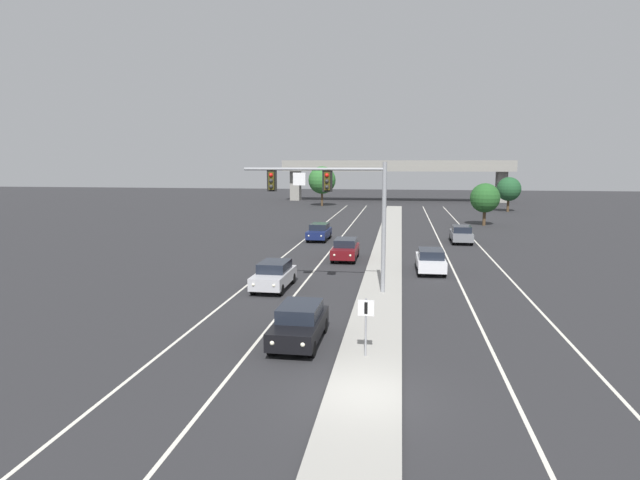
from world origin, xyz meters
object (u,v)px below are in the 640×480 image
overhead_signal_mast (338,198)px  car_oncoming_black (299,323)px  car_oncoming_silver (274,275)px  tree_far_right_c (485,198)px  car_receding_white (431,260)px  car_receding_grey (461,234)px  car_oncoming_darkred (345,249)px  median_sign_post (366,319)px  tree_far_right_a (509,189)px  car_oncoming_navy (319,232)px  tree_far_left_a (322,180)px

overhead_signal_mast → car_oncoming_black: size_ratio=1.78×
car_oncoming_silver → tree_far_right_c: (16.88, 34.36, 2.39)m
overhead_signal_mast → car_receding_white: bearing=50.2°
car_receding_grey → car_oncoming_darkred: bearing=-133.5°
median_sign_post → car_oncoming_black: bearing=151.7°
tree_far_right_c → tree_far_right_a: bearing=71.8°
median_sign_post → car_oncoming_darkred: bearing=98.0°
median_sign_post → car_oncoming_black: size_ratio=0.49×
car_oncoming_black → car_oncoming_navy: bearing=97.1°
car_oncoming_black → tree_far_right_a: size_ratio=0.87×
car_oncoming_darkred → car_receding_white: size_ratio=1.00×
car_oncoming_silver → tree_far_right_a: bearing=66.6°
median_sign_post → car_oncoming_darkred: size_ratio=0.49×
car_oncoming_navy → tree_far_left_a: bearing=98.0°
overhead_signal_mast → tree_far_left_a: bearing=99.2°
car_oncoming_navy → car_receding_white: size_ratio=1.00×
car_receding_white → tree_far_right_a: size_ratio=0.87×
overhead_signal_mast → car_receding_white: size_ratio=1.77×
car_oncoming_darkred → tree_far_left_a: (-9.05, 49.26, 3.52)m
overhead_signal_mast → car_receding_grey: (9.00, 20.58, -4.54)m
car_oncoming_navy → median_sign_post: bearing=-78.1°
car_oncoming_black → tree_far_right_a: (19.83, 62.30, 2.53)m
car_oncoming_black → tree_far_right_c: 45.60m
tree_far_left_a → car_oncoming_darkred: bearing=-79.6°
car_oncoming_black → car_receding_grey: 30.71m
car_oncoming_black → tree_far_left_a: 69.01m
car_oncoming_silver → car_oncoming_darkred: bearing=72.4°
median_sign_post → car_receding_grey: size_ratio=0.49×
car_oncoming_darkred → car_receding_white: same height
car_receding_grey → car_receding_white: bearing=-104.0°
car_oncoming_navy → tree_far_right_a: size_ratio=0.87×
median_sign_post → tree_far_left_a: (-11.94, 69.82, 2.75)m
tree_far_left_a → tree_far_right_a: bearing=-11.7°
car_oncoming_black → tree_far_left_a: tree_far_left_a is taller
median_sign_post → tree_far_right_c: tree_far_right_c is taller
car_receding_grey → tree_far_right_a: 34.77m
car_oncoming_navy → car_oncoming_silver: bearing=-89.0°
car_oncoming_navy → car_oncoming_black: bearing=-82.9°
car_oncoming_navy → tree_far_right_a: tree_far_right_a is taller
car_receding_grey → tree_far_left_a: tree_far_left_a is taller
car_oncoming_black → overhead_signal_mast: bearing=86.5°
car_receding_white → tree_far_right_c: 29.31m
car_receding_grey → tree_far_left_a: 43.49m
car_oncoming_darkred → tree_far_right_a: 47.68m
car_receding_grey → tree_far_right_a: tree_far_right_a is taller
car_oncoming_silver → car_receding_grey: (12.78, 20.10, 0.00)m
overhead_signal_mast → car_oncoming_darkred: 11.41m
overhead_signal_mast → tree_far_right_c: size_ratio=1.62×
median_sign_post → tree_far_left_a: tree_far_left_a is taller
car_oncoming_black → tree_far_right_c: tree_far_right_c is taller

